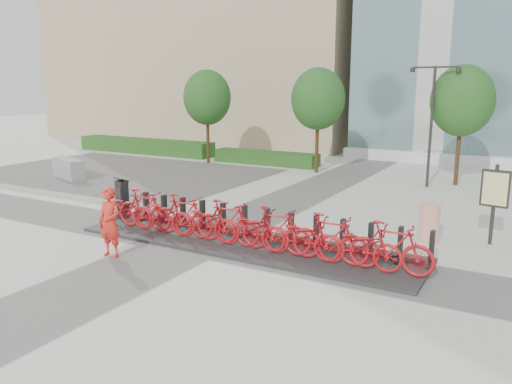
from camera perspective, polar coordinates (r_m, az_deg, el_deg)
The scene contains 28 objects.
ground at distance 13.97m, azimuth -6.64°, elevation -5.51°, with size 120.00×120.00×0.00m, color beige.
gravel_patch at distance 25.55m, azimuth -15.60°, elevation 2.11°, with size 14.00×14.00×0.00m, color #433D36.
curb at distance 22.30m, azimuth -24.87°, elevation 0.23°, with size 14.00×0.25×0.15m, color #989A85.
hedge_a at distance 32.88m, azimuth -12.61°, elevation 5.15°, with size 10.00×1.40×0.90m, color #1D401B.
hedge_b at distance 27.46m, azimuth 1.12°, elevation 3.94°, with size 6.00×1.20×0.70m, color #1D401B.
tree_0 at distance 27.76m, azimuth -5.61°, elevation 10.68°, with size 2.60×2.60×5.10m.
tree_1 at distance 24.61m, azimuth 7.10°, elevation 10.50°, with size 2.60×2.60×5.10m.
tree_2 at distance 22.93m, azimuth 22.50°, elevation 9.60°, with size 2.60×2.60×5.10m.
streetlamp at distance 22.11m, azimuth 19.47°, elevation 8.58°, with size 2.00×0.20×5.00m.
dock_pad at distance 13.51m, azimuth -1.40°, elevation -5.87°, with size 9.60×2.40×0.08m, color #2F2F2F.
dock_rail_posts at distance 13.57m, azimuth 1.14°, elevation -3.73°, with size 8.74×0.50×0.85m, color black, non-canonical shape.
bike_0 at distance 15.41m, azimuth -14.66°, elevation -1.83°, with size 0.70×2.01×1.05m, color #B0141A.
bike_1 at distance 14.91m, azimuth -12.67°, elevation -1.96°, with size 0.55×1.95×1.17m, color #B0141A.
bike_2 at distance 14.46m, azimuth -10.54°, elevation -2.53°, with size 0.70×2.01×1.05m, color #B0141A.
bike_3 at distance 14.01m, azimuth -8.29°, elevation -2.68°, with size 0.55×1.95×1.17m, color #B0141A.
bike_4 at distance 13.61m, azimuth -5.87°, elevation -3.31°, with size 0.70×2.01×1.05m, color #B0141A.
bike_5 at distance 13.20m, azimuth -3.32°, elevation -3.48°, with size 0.55×1.95×1.17m, color #B0141A.
bike_6 at distance 12.85m, azimuth -0.61°, elevation -4.16°, with size 0.70×2.01×1.05m, color #B0141A.
bike_7 at distance 12.50m, azimuth 2.25°, elevation -4.35°, with size 0.55×1.95×1.17m, color #B0141A.
bike_8 at distance 12.22m, azimuth 5.27°, elevation -5.06°, with size 0.70×2.01×1.05m, color #B0141A.
bike_9 at distance 11.94m, azimuth 8.43°, elevation -5.26°, with size 0.55×1.95×1.17m, color #B0141A.
bike_10 at distance 11.74m, azimuth 11.72°, elevation -5.99°, with size 0.70×2.01×1.05m, color #B0141A.
bike_11 at distance 11.54m, azimuth 15.15°, elevation -6.18°, with size 0.55×1.95×1.17m, color #B0141A.
kiosk at distance 16.36m, azimuth -15.04°, elevation -0.69°, with size 0.45×0.40×1.31m.
worker_red at distance 12.89m, azimuth -16.38°, elevation -3.35°, with size 0.64×0.42×1.76m, color red.
construction_barrel at distance 14.44m, azimuth 19.18°, elevation -3.35°, with size 0.55×0.55×1.06m, color red.
jersey_barrier at distance 24.72m, azimuth -20.67°, elevation 2.52°, with size 2.37×0.65×0.91m, color #9F9F9F.
map_sign at distance 14.62m, azimuth 25.63°, elevation -0.00°, with size 0.72×0.22×2.18m.
Camera 1 is at (7.92, -10.73, 4.17)m, focal length 35.00 mm.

